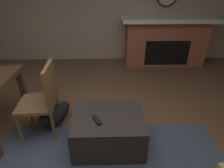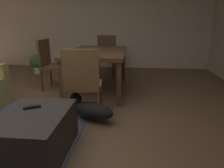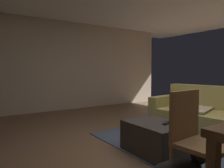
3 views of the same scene
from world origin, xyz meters
The scene contains 7 objects.
floor centered at (0.00, 0.00, 0.00)m, with size 9.42×9.42×0.00m, color brown.
wall_back_fireplace_side centered at (0.00, -3.15, 1.25)m, with size 8.25×0.12×2.51m, color #B7A893.
fireplace centered at (-1.48, -2.78, 0.55)m, with size 2.07×0.76×1.09m.
ottoman_coffee_table centered at (-0.12, -0.16, 0.21)m, with size 0.80×0.60×0.43m, color #2D2826.
tv_remote centered at (0.00, -0.10, 0.44)m, with size 0.05×0.16×0.02m, color black.
dining_chair_west centered at (0.67, -0.44, 0.52)m, with size 0.47×0.47×0.93m.
small_dog centered at (0.59, -0.55, 0.17)m, with size 0.37×0.62×0.30m.
Camera 1 is at (-0.12, 1.44, 1.72)m, focal length 29.15 mm.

